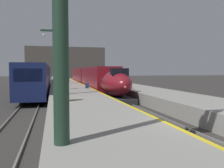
{
  "coord_description": "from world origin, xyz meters",
  "views": [
    {
      "loc": [
        -6.12,
        -8.17,
        3.13
      ],
      "look_at": [
        -0.46,
        14.29,
        1.8
      ],
      "focal_mm": 37.66,
      "sensor_mm": 36.0,
      "label": 1
    }
  ],
  "objects_px": {
    "passenger_near_edge": "(68,80)",
    "station_column_far": "(54,51)",
    "station_column_mid": "(55,28)",
    "rolling_suitcase": "(87,86)",
    "ticket_machine_yellow": "(62,90)",
    "regional_train_adjacent": "(40,77)",
    "highspeed_train_main": "(91,78)"
  },
  "relations": [
    {
      "from": "station_column_mid",
      "to": "station_column_far",
      "type": "relative_size",
      "value": 1.11
    },
    {
      "from": "rolling_suitcase",
      "to": "ticket_machine_yellow",
      "type": "xyz_separation_m",
      "value": [
        -3.31,
        -11.25,
        0.44
      ]
    },
    {
      "from": "station_column_far",
      "to": "ticket_machine_yellow",
      "type": "xyz_separation_m",
      "value": [
        0.35,
        -22.37,
        -4.48
      ]
    },
    {
      "from": "highspeed_train_main",
      "to": "station_column_far",
      "type": "relative_size",
      "value": 4.45
    },
    {
      "from": "rolling_suitcase",
      "to": "passenger_near_edge",
      "type": "bearing_deg",
      "value": -165.13
    },
    {
      "from": "ticket_machine_yellow",
      "to": "passenger_near_edge",
      "type": "bearing_deg",
      "value": 84.35
    },
    {
      "from": "regional_train_adjacent",
      "to": "passenger_near_edge",
      "type": "xyz_separation_m",
      "value": [
        3.6,
        -11.6,
        -0.09
      ]
    },
    {
      "from": "regional_train_adjacent",
      "to": "passenger_near_edge",
      "type": "distance_m",
      "value": 12.15
    },
    {
      "from": "highspeed_train_main",
      "to": "station_column_far",
      "type": "bearing_deg",
      "value": 176.5
    },
    {
      "from": "passenger_near_edge",
      "to": "rolling_suitcase",
      "type": "relative_size",
      "value": 1.72
    },
    {
      "from": "highspeed_train_main",
      "to": "ticket_machine_yellow",
      "type": "bearing_deg",
      "value": -104.15
    },
    {
      "from": "passenger_near_edge",
      "to": "station_column_mid",
      "type": "bearing_deg",
      "value": -102.84
    },
    {
      "from": "station_column_mid",
      "to": "ticket_machine_yellow",
      "type": "height_order",
      "value": "station_column_mid"
    },
    {
      "from": "passenger_near_edge",
      "to": "ticket_machine_yellow",
      "type": "relative_size",
      "value": 1.06
    },
    {
      "from": "station_column_mid",
      "to": "rolling_suitcase",
      "type": "height_order",
      "value": "station_column_mid"
    },
    {
      "from": "passenger_near_edge",
      "to": "station_column_far",
      "type": "bearing_deg",
      "value": 96.83
    },
    {
      "from": "station_column_mid",
      "to": "station_column_far",
      "type": "height_order",
      "value": "station_column_mid"
    },
    {
      "from": "regional_train_adjacent",
      "to": "ticket_machine_yellow",
      "type": "relative_size",
      "value": 22.87
    },
    {
      "from": "passenger_near_edge",
      "to": "rolling_suitcase",
      "type": "height_order",
      "value": "passenger_near_edge"
    },
    {
      "from": "station_column_mid",
      "to": "rolling_suitcase",
      "type": "bearing_deg",
      "value": 61.54
    },
    {
      "from": "station_column_mid",
      "to": "regional_train_adjacent",
      "type": "bearing_deg",
      "value": 97.06
    },
    {
      "from": "highspeed_train_main",
      "to": "passenger_near_edge",
      "type": "distance_m",
      "value": 12.22
    },
    {
      "from": "regional_train_adjacent",
      "to": "station_column_mid",
      "type": "bearing_deg",
      "value": -82.94
    },
    {
      "from": "regional_train_adjacent",
      "to": "ticket_machine_yellow",
      "type": "distance_m",
      "value": 22.4
    },
    {
      "from": "station_column_far",
      "to": "ticket_machine_yellow",
      "type": "bearing_deg",
      "value": -89.1
    },
    {
      "from": "regional_train_adjacent",
      "to": "station_column_far",
      "type": "relative_size",
      "value": 4.25
    },
    {
      "from": "highspeed_train_main",
      "to": "passenger_near_edge",
      "type": "height_order",
      "value": "highspeed_train_main"
    },
    {
      "from": "station_column_far",
      "to": "passenger_near_edge",
      "type": "distance_m",
      "value": 12.54
    },
    {
      "from": "station_column_far",
      "to": "rolling_suitcase",
      "type": "xyz_separation_m",
      "value": [
        3.66,
        -11.12,
        -4.91
      ]
    },
    {
      "from": "regional_train_adjacent",
      "to": "ticket_machine_yellow",
      "type": "bearing_deg",
      "value": -83.46
    },
    {
      "from": "regional_train_adjacent",
      "to": "station_column_far",
      "type": "xyz_separation_m",
      "value": [
        2.2,
        0.12,
        4.14
      ]
    },
    {
      "from": "regional_train_adjacent",
      "to": "passenger_near_edge",
      "type": "relative_size",
      "value": 21.66
    }
  ]
}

